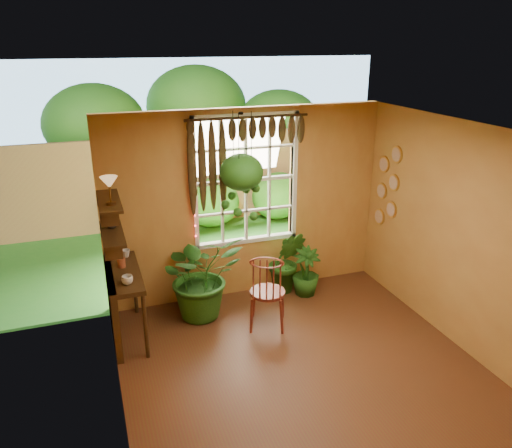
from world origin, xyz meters
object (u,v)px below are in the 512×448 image
(potted_plant_left, at_px, (202,275))
(counter_ledge, at_px, (117,298))
(windsor_chair, at_px, (267,302))
(potted_plant_mid, at_px, (287,261))
(hanging_basket, at_px, (241,177))

(potted_plant_left, bearing_deg, counter_ledge, -170.64)
(windsor_chair, distance_m, potted_plant_mid, 1.03)
(windsor_chair, bearing_deg, counter_ledge, -167.58)
(windsor_chair, xyz_separation_m, potted_plant_left, (-0.72, 0.56, 0.24))
(counter_ledge, relative_size, hanging_basket, 0.85)
(counter_ledge, bearing_deg, potted_plant_mid, 10.21)
(hanging_basket, bearing_deg, potted_plant_left, -169.65)
(potted_plant_mid, bearing_deg, hanging_basket, -168.61)
(windsor_chair, relative_size, potted_plant_left, 1.02)
(hanging_basket, bearing_deg, windsor_chair, -80.10)
(windsor_chair, bearing_deg, hanging_basket, 123.98)
(potted_plant_mid, bearing_deg, windsor_chair, -126.63)
(hanging_basket, bearing_deg, potted_plant_mid, 11.39)
(counter_ledge, distance_m, potted_plant_left, 1.14)
(counter_ledge, relative_size, windsor_chair, 0.98)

